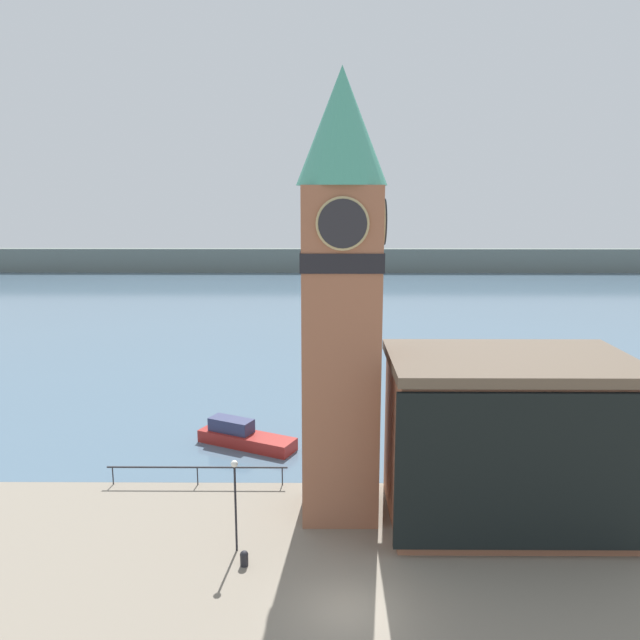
{
  "coord_description": "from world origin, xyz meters",
  "views": [
    {
      "loc": [
        -0.97,
        -21.87,
        16.07
      ],
      "look_at": [
        -1.17,
        5.98,
        10.5
      ],
      "focal_mm": 35.0,
      "sensor_mm": 36.0,
      "label": 1
    }
  ],
  "objects_px": {
    "clock_tower": "(341,289)",
    "lamp_post": "(235,489)",
    "boat_near": "(243,436)",
    "mooring_bollard_near": "(244,558)",
    "pier_building": "(507,440)"
  },
  "relations": [
    {
      "from": "clock_tower",
      "to": "lamp_post",
      "type": "bearing_deg",
      "value": -141.98
    },
    {
      "from": "boat_near",
      "to": "mooring_bollard_near",
      "type": "height_order",
      "value": "boat_near"
    },
    {
      "from": "clock_tower",
      "to": "boat_near",
      "type": "distance_m",
      "value": 15.25
    },
    {
      "from": "mooring_bollard_near",
      "to": "boat_near",
      "type": "bearing_deg",
      "value": 97.5
    },
    {
      "from": "boat_near",
      "to": "lamp_post",
      "type": "relative_size",
      "value": 1.51
    },
    {
      "from": "boat_near",
      "to": "lamp_post",
      "type": "xyz_separation_m",
      "value": [
        1.29,
        -12.37,
        2.44
      ]
    },
    {
      "from": "clock_tower",
      "to": "lamp_post",
      "type": "distance_m",
      "value": 10.54
    },
    {
      "from": "pier_building",
      "to": "lamp_post",
      "type": "height_order",
      "value": "pier_building"
    },
    {
      "from": "mooring_bollard_near",
      "to": "lamp_post",
      "type": "relative_size",
      "value": 0.16
    },
    {
      "from": "pier_building",
      "to": "boat_near",
      "type": "bearing_deg",
      "value": 146.84
    },
    {
      "from": "pier_building",
      "to": "mooring_bollard_near",
      "type": "xyz_separation_m",
      "value": [
        -12.56,
        -4.17,
        -3.87
      ]
    },
    {
      "from": "boat_near",
      "to": "lamp_post",
      "type": "distance_m",
      "value": 12.67
    },
    {
      "from": "clock_tower",
      "to": "boat_near",
      "type": "relative_size",
      "value": 3.25
    },
    {
      "from": "boat_near",
      "to": "clock_tower",
      "type": "bearing_deg",
      "value": -28.95
    },
    {
      "from": "boat_near",
      "to": "lamp_post",
      "type": "bearing_deg",
      "value": -58.48
    }
  ]
}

